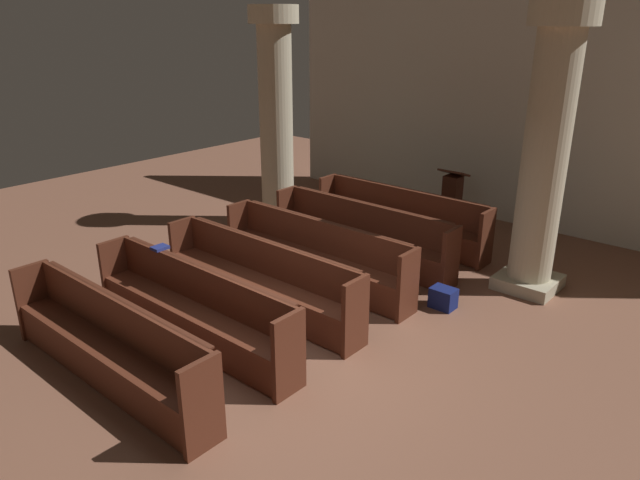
# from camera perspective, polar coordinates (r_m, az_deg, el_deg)

# --- Properties ---
(ground_plane) EXTENTS (19.20, 19.20, 0.00)m
(ground_plane) POSITION_cam_1_polar(r_m,az_deg,el_deg) (6.84, -3.13, -10.83)
(ground_plane) COLOR brown
(back_wall) EXTENTS (10.00, 0.16, 4.50)m
(back_wall) POSITION_cam_1_polar(r_m,az_deg,el_deg) (11.10, 19.44, 12.77)
(back_wall) COLOR beige
(back_wall) RESTS_ON ground
(pew_row_0) EXTENTS (3.18, 0.46, 0.90)m
(pew_row_0) POSITION_cam_1_polar(r_m,az_deg,el_deg) (9.91, 7.80, 2.36)
(pew_row_0) COLOR #562819
(pew_row_0) RESTS_ON ground
(pew_row_1) EXTENTS (3.18, 0.46, 0.90)m
(pew_row_1) POSITION_cam_1_polar(r_m,az_deg,el_deg) (9.07, 4.04, 0.75)
(pew_row_1) COLOR #562819
(pew_row_1) RESTS_ON ground
(pew_row_2) EXTENTS (3.18, 0.47, 0.90)m
(pew_row_2) POSITION_cam_1_polar(r_m,az_deg,el_deg) (8.29, -0.44, -1.18)
(pew_row_2) COLOR #562819
(pew_row_2) RESTS_ON ground
(pew_row_3) EXTENTS (3.18, 0.46, 0.90)m
(pew_row_3) POSITION_cam_1_polar(r_m,az_deg,el_deg) (7.58, -5.83, -3.48)
(pew_row_3) COLOR #562819
(pew_row_3) RESTS_ON ground
(pew_row_4) EXTENTS (3.18, 0.46, 0.90)m
(pew_row_4) POSITION_cam_1_polar(r_m,az_deg,el_deg) (6.96, -12.28, -6.19)
(pew_row_4) COLOR #562819
(pew_row_4) RESTS_ON ground
(pew_row_5) EXTENTS (3.18, 0.47, 0.90)m
(pew_row_5) POSITION_cam_1_polar(r_m,az_deg,el_deg) (6.47, -19.94, -9.26)
(pew_row_5) COLOR #562819
(pew_row_5) RESTS_ON ground
(pillar_aisle_side) EXTENTS (0.85, 0.85, 3.79)m
(pillar_aisle_side) POSITION_cam_1_polar(r_m,az_deg,el_deg) (8.25, 21.09, 8.12)
(pillar_aisle_side) COLOR tan
(pillar_aisle_side) RESTS_ON ground
(pillar_far_side) EXTENTS (0.85, 0.85, 3.79)m
(pillar_far_side) POSITION_cam_1_polar(r_m,az_deg,el_deg) (10.57, -4.30, 11.95)
(pillar_far_side) COLOR tan
(pillar_far_side) RESTS_ON ground
(lectern) EXTENTS (0.48, 0.45, 1.08)m
(lectern) POSITION_cam_1_polar(r_m,az_deg,el_deg) (10.87, 12.64, 3.56)
(lectern) COLOR #411E13
(lectern) RESTS_ON ground
(hymn_book) EXTENTS (0.15, 0.19, 0.04)m
(hymn_book) POSITION_cam_1_polar(r_m,az_deg,el_deg) (7.51, -15.29, -0.72)
(hymn_book) COLOR navy
(hymn_book) RESTS_ON pew_row_4
(kneeler_box_navy) EXTENTS (0.32, 0.24, 0.28)m
(kneeler_box_navy) POSITION_cam_1_polar(r_m,az_deg,el_deg) (7.90, 11.88, -5.53)
(kneeler_box_navy) COLOR navy
(kneeler_box_navy) RESTS_ON ground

